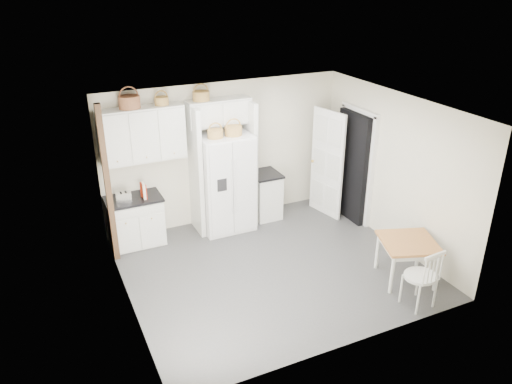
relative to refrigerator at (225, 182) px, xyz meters
name	(u,v)px	position (x,y,z in m)	size (l,w,h in m)	color
floor	(273,268)	(0.15, -1.61, -0.89)	(4.50, 4.50, 0.00)	#3C3B3D
ceiling	(275,109)	(0.15, -1.61, 1.71)	(4.50, 4.50, 0.00)	white
wall_back	(224,153)	(0.15, 0.39, 0.41)	(4.50, 4.50, 0.00)	beige
wall_left	(122,224)	(-2.10, -1.61, 0.41)	(4.00, 4.00, 0.00)	beige
wall_right	(394,170)	(2.40, -1.61, 0.41)	(4.00, 4.00, 0.00)	beige
refrigerator	(225,182)	(0.00, 0.00, 0.00)	(0.92, 0.74, 1.78)	silver
base_cab_left	(136,222)	(-1.63, 0.09, -0.47)	(0.89, 0.56, 0.83)	silver
base_cab_right	(265,196)	(0.84, 0.09, -0.46)	(0.48, 0.58, 0.85)	silver
dining_table	(406,260)	(1.85, -2.74, -0.56)	(0.79, 0.79, 0.66)	#A7622A
windsor_chair	(420,276)	(1.57, -3.33, -0.41)	(0.47, 0.43, 0.96)	silver
counter_left	(133,199)	(-1.63, 0.09, -0.04)	(0.93, 0.60, 0.04)	black
counter_right	(265,174)	(0.84, 0.09, -0.02)	(0.52, 0.62, 0.04)	black
toaster	(124,197)	(-1.79, -0.01, 0.06)	(0.25, 0.14, 0.17)	silver
cookbook_red	(144,191)	(-1.46, 0.01, 0.11)	(0.04, 0.17, 0.26)	#9C200A
cookbook_cream	(144,191)	(-1.45, 0.01, 0.11)	(0.04, 0.18, 0.27)	#F5E3C9
basket_upper_b	(129,102)	(-1.50, 0.22, 1.56)	(0.34, 0.34, 0.20)	brown
basket_upper_c	(162,101)	(-0.98, 0.22, 1.53)	(0.23, 0.23, 0.13)	#935F34
basket_bridge_a	(201,96)	(-0.30, 0.22, 1.54)	(0.29, 0.29, 0.16)	#935F34
basket_fridge_a	(215,134)	(-0.19, -0.10, 0.96)	(0.27, 0.27, 0.14)	#935F34
basket_fridge_b	(233,131)	(0.14, -0.10, 0.97)	(0.30, 0.30, 0.16)	#935F34
upper_cabinet	(142,134)	(-1.35, 0.22, 1.01)	(1.40, 0.34, 0.90)	silver
bridge_cabinet	(219,112)	(0.00, 0.22, 1.24)	(1.12, 0.34, 0.45)	silver
fridge_panel_left	(196,172)	(-0.51, 0.09, 0.26)	(0.08, 0.60, 2.30)	silver
fridge_panel_right	(249,163)	(0.51, 0.09, 0.26)	(0.08, 0.60, 2.30)	silver
trim_post	(108,186)	(-2.05, -0.26, 0.41)	(0.09, 0.09, 2.60)	#312113
doorway_void	(353,167)	(2.31, -0.61, 0.14)	(0.18, 0.85, 2.05)	black
door_slab	(327,164)	(1.95, -0.28, 0.14)	(0.80, 0.04, 2.05)	white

